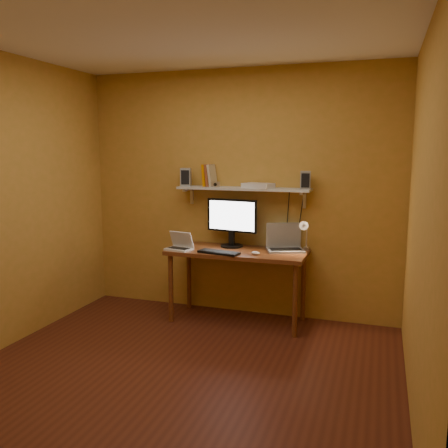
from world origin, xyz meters
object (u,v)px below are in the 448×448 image
(monitor, at_px, (232,220))
(router, at_px, (258,186))
(wall_shelf, at_px, (243,189))
(shelf_camera, at_px, (215,184))
(mouse, at_px, (256,253))
(desk_lamp, at_px, (305,231))
(keyboard, at_px, (219,252))
(netbook, at_px, (180,245))
(desk, at_px, (238,258))
(speaker_right, at_px, (305,180))
(speaker_left, at_px, (186,177))
(laptop, at_px, (285,243))

(monitor, distance_m, router, 0.46)
(wall_shelf, distance_m, shelf_camera, 0.30)
(shelf_camera, bearing_deg, mouse, -29.09)
(mouse, bearing_deg, desk_lamp, 51.50)
(keyboard, distance_m, shelf_camera, 0.75)
(netbook, xyz_separation_m, keyboard, (0.43, -0.04, -0.04))
(netbook, xyz_separation_m, desk_lamp, (1.22, 0.29, 0.16))
(keyboard, xyz_separation_m, desk_lamp, (0.79, 0.33, 0.20))
(desk, relative_size, keyboard, 3.38)
(wall_shelf, height_order, router, router)
(monitor, xyz_separation_m, desk_lamp, (0.77, -0.03, -0.07))
(monitor, xyz_separation_m, speaker_right, (0.75, 0.03, 0.43))
(wall_shelf, height_order, keyboard, wall_shelf)
(desk_lamp, height_order, shelf_camera, shelf_camera)
(wall_shelf, bearing_deg, keyboard, -107.97)
(speaker_left, bearing_deg, keyboard, -52.37)
(shelf_camera, bearing_deg, speaker_left, 172.62)
(wall_shelf, bearing_deg, speaker_left, -179.34)
(keyboard, relative_size, mouse, 4.52)
(desk_lamp, bearing_deg, netbook, -166.68)
(router, bearing_deg, keyboard, -127.03)
(laptop, height_order, mouse, laptop)
(netbook, bearing_deg, mouse, 12.32)
(monitor, bearing_deg, keyboard, -84.60)
(desk, xyz_separation_m, laptop, (0.45, 0.16, 0.16))
(speaker_left, height_order, router, speaker_left)
(monitor, bearing_deg, mouse, -32.85)
(desk, xyz_separation_m, speaker_right, (0.64, 0.19, 0.80))
(laptop, distance_m, router, 0.65)
(laptop, xyz_separation_m, speaker_right, (0.19, 0.03, 0.64))
(mouse, relative_size, speaker_left, 0.48)
(netbook, height_order, speaker_right, speaker_right)
(monitor, height_order, netbook, monitor)
(wall_shelf, relative_size, desk_lamp, 3.73)
(speaker_right, bearing_deg, netbook, -173.96)
(keyboard, bearing_deg, speaker_right, 37.62)
(mouse, relative_size, speaker_right, 0.52)
(mouse, height_order, speaker_left, speaker_left)
(speaker_right, distance_m, router, 0.48)
(keyboard, height_order, shelf_camera, shelf_camera)
(desk, height_order, wall_shelf, wall_shelf)
(router, bearing_deg, speaker_right, 0.67)
(speaker_right, bearing_deg, desk, -173.97)
(monitor, relative_size, mouse, 6.04)
(wall_shelf, height_order, shelf_camera, shelf_camera)
(laptop, height_order, router, router)
(desk_lamp, bearing_deg, shelf_camera, 179.10)
(wall_shelf, bearing_deg, netbook, -147.61)
(keyboard, distance_m, speaker_right, 1.11)
(keyboard, xyz_separation_m, router, (0.29, 0.39, 0.64))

